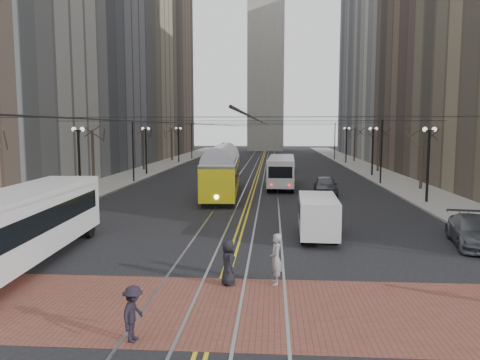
# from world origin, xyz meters

# --- Properties ---
(ground) EXTENTS (260.00, 260.00, 0.00)m
(ground) POSITION_xyz_m (0.00, 0.00, 0.00)
(ground) COLOR black
(ground) RESTS_ON ground
(sidewalk_left) EXTENTS (5.00, 140.00, 0.15)m
(sidewalk_left) POSITION_xyz_m (-15.00, 45.00, 0.07)
(sidewalk_left) COLOR gray
(sidewalk_left) RESTS_ON ground
(sidewalk_right) EXTENTS (5.00, 140.00, 0.15)m
(sidewalk_right) POSITION_xyz_m (15.00, 45.00, 0.07)
(sidewalk_right) COLOR gray
(sidewalk_right) RESTS_ON ground
(crosswalk_band) EXTENTS (25.00, 6.00, 0.01)m
(crosswalk_band) POSITION_xyz_m (0.00, -4.00, 0.01)
(crosswalk_band) COLOR brown
(crosswalk_band) RESTS_ON ground
(streetcar_rails) EXTENTS (4.80, 130.00, 0.02)m
(streetcar_rails) POSITION_xyz_m (0.00, 45.00, 0.00)
(streetcar_rails) COLOR gray
(streetcar_rails) RESTS_ON ground
(centre_lines) EXTENTS (0.42, 130.00, 0.01)m
(centre_lines) POSITION_xyz_m (0.00, 45.00, 0.01)
(centre_lines) COLOR gold
(centre_lines) RESTS_ON ground
(building_left_mid) EXTENTS (16.00, 20.00, 34.00)m
(building_left_mid) POSITION_xyz_m (-25.50, 46.00, 17.00)
(building_left_mid) COLOR slate
(building_left_mid) RESTS_ON ground
(building_left_midfar) EXTENTS (20.00, 20.00, 52.00)m
(building_left_midfar) POSITION_xyz_m (-27.50, 66.00, 26.00)
(building_left_midfar) COLOR #83745A
(building_left_midfar) RESTS_ON ground
(building_left_far) EXTENTS (16.00, 20.00, 40.00)m
(building_left_far) POSITION_xyz_m (-25.50, 86.00, 20.00)
(building_left_far) COLOR brown
(building_left_far) RESTS_ON ground
(building_right_mid) EXTENTS (16.00, 20.00, 34.00)m
(building_right_mid) POSITION_xyz_m (25.50, 46.00, 17.00)
(building_right_mid) COLOR brown
(building_right_mid) RESTS_ON ground
(building_right_midfar) EXTENTS (20.00, 20.00, 52.00)m
(building_right_midfar) POSITION_xyz_m (27.50, 66.00, 26.00)
(building_right_midfar) COLOR #A5A39B
(building_right_midfar) RESTS_ON ground
(building_right_far) EXTENTS (16.00, 20.00, 40.00)m
(building_right_far) POSITION_xyz_m (25.50, 86.00, 20.00)
(building_right_far) COLOR slate
(building_right_far) RESTS_ON ground
(clock_tower) EXTENTS (12.00, 12.00, 66.00)m
(clock_tower) POSITION_xyz_m (0.00, 102.00, 35.96)
(clock_tower) COLOR #B2AFA5
(clock_tower) RESTS_ON ground
(lamp_posts) EXTENTS (27.60, 57.20, 5.60)m
(lamp_posts) POSITION_xyz_m (-0.00, 28.75, 2.80)
(lamp_posts) COLOR black
(lamp_posts) RESTS_ON ground
(street_trees) EXTENTS (31.68, 53.28, 5.60)m
(street_trees) POSITION_xyz_m (0.00, 35.25, 2.80)
(street_trees) COLOR #382D23
(street_trees) RESTS_ON ground
(trolley_wires) EXTENTS (25.96, 120.00, 6.60)m
(trolley_wires) POSITION_xyz_m (0.00, 34.83, 3.77)
(trolley_wires) COLOR black
(trolley_wires) RESTS_ON ground
(transit_bus) EXTENTS (3.38, 12.89, 3.19)m
(transit_bus) POSITION_xyz_m (-8.73, 0.00, 1.59)
(transit_bus) COLOR silver
(transit_bus) RESTS_ON ground
(streetcar) EXTENTS (3.34, 14.37, 3.36)m
(streetcar) POSITION_xyz_m (-2.50, 21.44, 1.68)
(streetcar) COLOR yellow
(streetcar) RESTS_ON ground
(rear_bus) EXTENTS (2.81, 11.27, 2.92)m
(rear_bus) POSITION_xyz_m (2.71, 27.72, 1.46)
(rear_bus) COLOR silver
(rear_bus) RESTS_ON ground
(cargo_van) EXTENTS (2.10, 5.06, 2.21)m
(cargo_van) POSITION_xyz_m (4.23, 5.95, 1.10)
(cargo_van) COLOR silver
(cargo_van) RESTS_ON ground
(sedan_grey) EXTENTS (2.30, 5.03, 1.67)m
(sedan_grey) POSITION_xyz_m (6.41, 22.00, 0.84)
(sedan_grey) COLOR #43444B
(sedan_grey) RESTS_ON ground
(sedan_silver) EXTENTS (1.59, 4.32, 1.41)m
(sedan_silver) POSITION_xyz_m (4.00, 44.39, 0.71)
(sedan_silver) COLOR #9C9FA3
(sedan_silver) RESTS_ON ground
(sedan_parked) EXTENTS (2.89, 5.32, 1.46)m
(sedan_parked) POSITION_xyz_m (11.80, 4.92, 0.73)
(sedan_parked) COLOR #46494F
(sedan_parked) RESTS_ON ground
(pedestrian_a) EXTENTS (0.76, 0.95, 1.69)m
(pedestrian_a) POSITION_xyz_m (0.21, -1.69, 0.86)
(pedestrian_a) COLOR black
(pedestrian_a) RESTS_ON crosswalk_band
(pedestrian_b) EXTENTS (0.51, 0.73, 1.92)m
(pedestrian_b) POSITION_xyz_m (1.97, -1.50, 0.97)
(pedestrian_b) COLOR gray
(pedestrian_b) RESTS_ON crosswalk_band
(pedestrian_d) EXTENTS (0.70, 1.07, 1.56)m
(pedestrian_d) POSITION_xyz_m (-1.94, -6.50, 0.79)
(pedestrian_d) COLOR black
(pedestrian_d) RESTS_ON crosswalk_band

